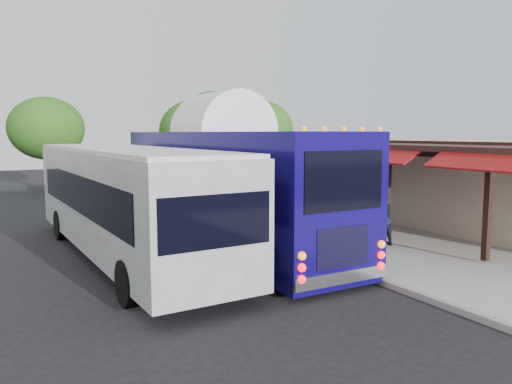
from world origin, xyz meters
TOP-DOWN VIEW (x-y plane):
  - ground at (0.00, 0.00)m, footprint 90.00×90.00m
  - sidewalk at (5.00, 4.00)m, footprint 10.00×40.00m
  - curb at (0.05, 4.00)m, footprint 0.20×40.00m
  - station_shelter at (8.38, 4.00)m, footprint 8.15×20.00m
  - coach_bus at (-1.45, 2.58)m, footprint 2.85×13.24m
  - city_bus at (-4.95, 2.41)m, footprint 3.17×12.90m
  - ped_a at (1.76, 0.70)m, footprint 0.78×0.60m
  - ped_b at (2.71, -0.84)m, footprint 0.94×0.75m
  - ped_c at (3.40, 3.61)m, footprint 1.01×0.89m
  - ped_d at (2.87, 3.55)m, footprint 1.09×0.71m
  - sign_board at (2.57, -0.28)m, footprint 0.08×0.48m
  - tree_left at (3.15, 15.89)m, footprint 4.65×4.65m
  - tree_mid at (5.94, 19.22)m, footprint 5.32×5.32m
  - tree_right at (9.00, 18.33)m, footprint 4.88×4.88m
  - tree_far at (-4.67, 22.95)m, footprint 4.91×4.91m

SIDE VIEW (x-z plane):
  - ground at x=0.00m, z-range 0.00..0.00m
  - sidewalk at x=5.00m, z-range 0.00..0.15m
  - curb at x=0.05m, z-range -0.01..0.15m
  - sign_board at x=2.57m, z-range 0.34..1.40m
  - ped_d at x=2.87m, z-range 0.15..1.74m
  - ped_c at x=3.40m, z-range 0.15..1.78m
  - ped_b at x=2.71m, z-range 0.15..2.01m
  - ped_a at x=1.76m, z-range 0.15..2.03m
  - station_shelter at x=8.38m, z-range 0.05..3.65m
  - city_bus at x=-4.95m, z-range 0.18..3.63m
  - coach_bus at x=-1.45m, z-range 0.16..4.38m
  - tree_left at x=3.15m, z-range 0.99..6.95m
  - tree_right at x=9.00m, z-range 1.04..7.28m
  - tree_far at x=-4.67m, z-range 1.05..7.33m
  - tree_mid at x=5.94m, z-range 1.14..7.95m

